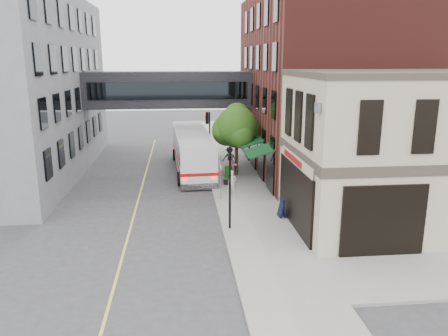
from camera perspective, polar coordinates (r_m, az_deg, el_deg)
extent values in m
plane|color=#38383A|center=(22.01, 0.32, -10.17)|extent=(120.00, 120.00, 0.00)
cube|color=gray|center=(35.37, 1.09, -0.61)|extent=(4.00, 60.00, 0.15)
cube|color=#BDB391|center=(25.13, 20.67, 1.77)|extent=(10.00, 8.00, 8.15)
cube|color=#38332B|center=(25.12, 20.68, 1.93)|extent=(10.12, 8.12, 0.50)
cube|color=#38332B|center=(24.65, 21.53, 11.40)|extent=(10.12, 8.12, 0.30)
cube|color=black|center=(23.90, 9.25, -3.62)|extent=(0.14, 6.40, 3.40)
cube|color=black|center=(23.89, 9.16, -3.63)|extent=(0.04, 5.90, 3.00)
cube|color=maroon|center=(23.94, 8.93, 1.26)|extent=(0.03, 3.60, 0.32)
cube|color=#521E19|center=(37.07, 13.53, 10.54)|extent=(12.00, 18.00, 14.00)
cube|color=#0D3D18|center=(34.65, 3.04, 4.02)|extent=(1.80, 13.00, 0.40)
cube|color=black|center=(38.05, -7.23, 10.14)|extent=(14.00, 3.00, 3.00)
cube|color=black|center=(36.50, -7.28, 9.97)|extent=(13.00, 0.08, 1.40)
cube|color=black|center=(39.59, -7.18, 10.29)|extent=(13.00, 0.08, 1.40)
cylinder|color=black|center=(23.08, 0.78, -2.64)|extent=(0.12, 0.12, 4.50)
cube|color=black|center=(22.96, 0.23, -1.82)|extent=(0.25, 0.22, 0.30)
imported|color=black|center=(22.62, 0.79, 1.85)|extent=(0.20, 0.16, 1.00)
cylinder|color=black|center=(37.63, -1.87, 3.90)|extent=(0.12, 0.12, 4.50)
cube|color=black|center=(37.56, -2.21, 4.42)|extent=(0.25, 0.22, 0.30)
cube|color=black|center=(37.35, -2.24, 6.54)|extent=(0.28, 0.28, 1.00)
sphere|color=#FF0C05|center=(37.30, -2.49, 7.07)|extent=(0.18, 0.18, 0.18)
cylinder|color=gray|center=(28.07, -0.41, -1.19)|extent=(0.08, 0.08, 3.00)
cube|color=white|center=(27.89, -0.45, 0.20)|extent=(0.03, 0.75, 0.22)
cube|color=#0C591E|center=(27.76, -0.46, 1.30)|extent=(0.03, 0.70, 0.18)
cube|color=#B20C0C|center=(28.01, -0.45, -0.80)|extent=(0.03, 0.30, 0.40)
cylinder|color=#382619|center=(34.08, 1.64, 1.37)|extent=(0.28, 0.28, 2.80)
sphere|color=#224D14|center=(33.63, 1.67, 5.36)|extent=(3.20, 3.20, 3.20)
sphere|color=#224D14|center=(34.30, 2.88, 4.84)|extent=(2.20, 2.20, 2.20)
sphere|color=#224D14|center=(33.89, 0.42, 4.92)|extent=(2.40, 2.40, 2.40)
sphere|color=#224D14|center=(34.12, 1.71, 6.84)|extent=(2.00, 2.00, 2.00)
cube|color=#D8CC4C|center=(31.41, -10.80, -2.90)|extent=(0.12, 40.00, 0.01)
cube|color=white|center=(36.09, -4.17, 2.35)|extent=(3.22, 12.17, 3.04)
cube|color=black|center=(35.99, -4.18, 3.17)|extent=(3.27, 11.97, 1.10)
cube|color=#B20C0C|center=(36.20, -4.15, 1.54)|extent=(3.28, 12.20, 0.23)
cylinder|color=black|center=(32.02, -5.82, -1.43)|extent=(0.37, 1.06, 1.05)
cylinder|color=black|center=(32.24, -1.17, -1.24)|extent=(0.37, 1.06, 1.05)
cylinder|color=black|center=(40.16, -6.47, 1.74)|extent=(0.37, 1.06, 1.05)
cylinder|color=black|center=(40.34, -2.74, 1.87)|extent=(0.37, 1.06, 1.05)
imported|color=white|center=(29.21, 1.05, -1.94)|extent=(0.69, 0.54, 1.66)
imported|color=pink|center=(33.49, 0.98, 0.29)|extent=(0.91, 0.72, 1.82)
imported|color=#212229|center=(36.04, 0.73, 1.31)|extent=(1.33, 0.95, 1.86)
cube|color=#1A6316|center=(33.28, 0.57, -0.55)|extent=(0.59, 0.55, 0.98)
cube|color=black|center=(25.47, 7.59, -5.18)|extent=(0.45, 0.64, 1.09)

